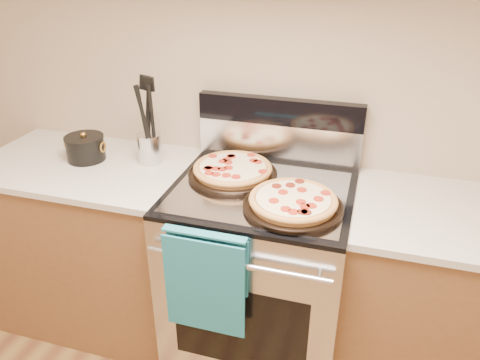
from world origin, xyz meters
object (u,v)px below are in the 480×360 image
(range_body, at_px, (260,277))
(pepperoni_pizza_front, at_px, (293,202))
(utensil_crock, at_px, (150,148))
(saucepan, at_px, (86,149))
(pepperoni_pizza_back, at_px, (233,171))

(range_body, xyz_separation_m, pepperoni_pizza_front, (0.16, -0.13, 0.50))
(utensil_crock, relative_size, saucepan, 0.80)
(range_body, height_order, saucepan, saucepan)
(range_body, bearing_deg, saucepan, 175.56)
(range_body, xyz_separation_m, utensil_crock, (-0.58, 0.13, 0.53))
(pepperoni_pizza_front, bearing_deg, saucepan, 169.20)
(utensil_crock, bearing_deg, saucepan, -168.75)
(pepperoni_pizza_front, xyz_separation_m, utensil_crock, (-0.73, 0.26, 0.03))
(range_body, distance_m, pepperoni_pizza_back, 0.53)
(range_body, height_order, pepperoni_pizza_front, pepperoni_pizza_front)
(range_body, relative_size, pepperoni_pizza_back, 2.33)
(pepperoni_pizza_front, distance_m, saucepan, 1.06)
(pepperoni_pizza_front, height_order, saucepan, saucepan)
(pepperoni_pizza_front, xyz_separation_m, saucepan, (-1.04, 0.20, 0.01))
(range_body, relative_size, utensil_crock, 6.35)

